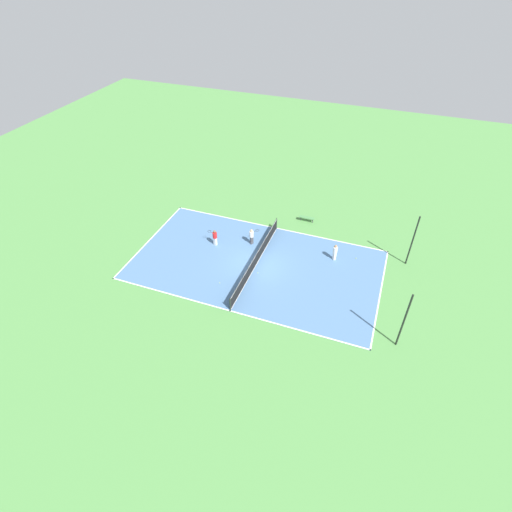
% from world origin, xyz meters
% --- Properties ---
extents(ground_plane, '(80.00, 80.00, 0.00)m').
position_xyz_m(ground_plane, '(0.00, 0.00, 0.00)').
color(ground_plane, '#518E47').
extents(court_surface, '(10.78, 19.65, 0.02)m').
position_xyz_m(court_surface, '(0.00, 0.00, 0.01)').
color(court_surface, '#4C729E').
rests_on(court_surface, ground_plane).
extents(tennis_net, '(10.58, 0.10, 1.09)m').
position_xyz_m(tennis_net, '(0.00, 0.00, 0.58)').
color(tennis_net, black).
rests_on(tennis_net, court_surface).
extents(bench, '(0.36, 1.42, 0.45)m').
position_xyz_m(bench, '(-7.35, 2.25, 0.38)').
color(bench, '#4C8C4C').
rests_on(bench, ground_plane).
extents(player_coach_red, '(0.59, 0.99, 1.49)m').
position_xyz_m(player_coach_red, '(-1.23, -4.14, 0.87)').
color(player_coach_red, white).
rests_on(player_coach_red, court_surface).
extents(player_near_white, '(0.96, 0.78, 1.48)m').
position_xyz_m(player_near_white, '(-2.45, -1.29, 0.86)').
color(player_near_white, '#4C4C51').
rests_on(player_near_white, court_surface).
extents(player_far_white, '(0.51, 0.51, 1.45)m').
position_xyz_m(player_far_white, '(-2.82, 5.73, 0.83)').
color(player_far_white, white).
rests_on(player_far_white, court_surface).
extents(tennis_ball_midcourt, '(0.07, 0.07, 0.07)m').
position_xyz_m(tennis_ball_midcourt, '(-3.51, 7.42, 0.06)').
color(tennis_ball_midcourt, '#CCE033').
rests_on(tennis_ball_midcourt, court_surface).
extents(tennis_ball_right_alley, '(0.07, 0.07, 0.07)m').
position_xyz_m(tennis_ball_right_alley, '(3.00, -1.84, 0.06)').
color(tennis_ball_right_alley, '#CCE033').
rests_on(tennis_ball_right_alley, court_surface).
extents(tennis_ball_far_baseline, '(0.07, 0.07, 0.07)m').
position_xyz_m(tennis_ball_far_baseline, '(0.95, 0.50, 0.06)').
color(tennis_ball_far_baseline, '#CCE033').
rests_on(tennis_ball_far_baseline, court_surface).
extents(fence_post_back_left, '(0.12, 0.12, 4.53)m').
position_xyz_m(fence_post_back_left, '(-4.30, 11.26, 2.27)').
color(fence_post_back_left, black).
rests_on(fence_post_back_left, ground_plane).
extents(fence_post_back_right, '(0.12, 0.12, 4.53)m').
position_xyz_m(fence_post_back_right, '(4.30, 11.26, 2.27)').
color(fence_post_back_right, black).
rests_on(fence_post_back_right, ground_plane).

